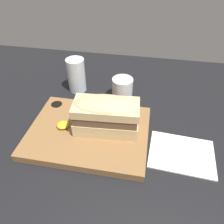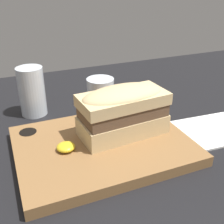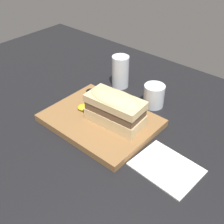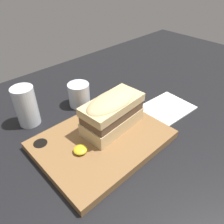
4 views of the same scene
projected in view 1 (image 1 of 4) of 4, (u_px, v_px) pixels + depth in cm
name	position (u px, v px, depth cm)	size (l,w,h in cm)	color
dining_table	(121.00, 148.00, 61.13)	(184.16, 111.83, 2.00)	black
serving_board	(89.00, 132.00, 63.15)	(33.80, 25.77, 2.23)	olive
sandwich	(106.00, 114.00, 58.99)	(18.20, 9.80, 10.42)	#DBBC84
mustard_dollop	(63.00, 125.00, 62.72)	(3.51, 3.51, 1.40)	gold
water_glass	(77.00, 77.00, 78.20)	(6.36, 6.36, 12.16)	silver
wine_glass	(122.00, 90.00, 75.04)	(7.11, 7.11, 7.81)	silver
napkin	(182.00, 154.00, 57.98)	(17.70, 14.10, 0.40)	white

